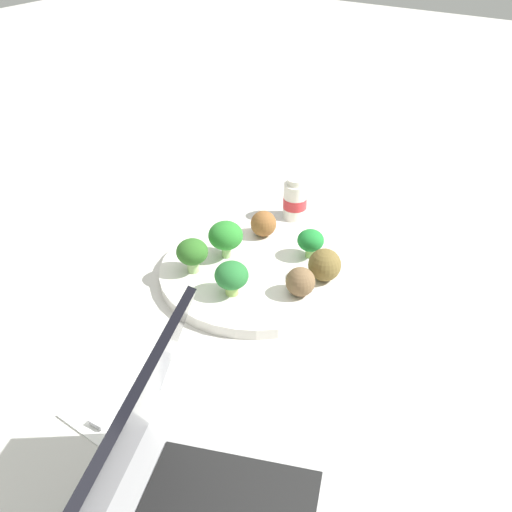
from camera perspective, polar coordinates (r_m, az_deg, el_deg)
ground_plane at (r=0.86m, az=0.00°, el=-1.99°), size 4.00×4.00×0.00m
plate at (r=0.86m, az=0.00°, el=-1.56°), size 0.28×0.28×0.02m
broccoli_floret_front_right at (r=0.79m, az=-2.38°, el=-1.95°), size 0.05×0.05×0.05m
broccoli_floret_center at (r=0.87m, az=5.30°, el=1.47°), size 0.04×0.04×0.04m
broccoli_floret_mid_right at (r=0.86m, az=-2.99°, el=1.92°), size 0.05×0.05×0.06m
broccoli_floret_mid_left at (r=0.84m, az=-6.19°, el=0.33°), size 0.05×0.05×0.05m
meatball_center at (r=0.83m, az=6.66°, el=-0.86°), size 0.05×0.05×0.05m
meatball_front_right at (r=0.79m, az=4.32°, el=-2.50°), size 0.04×0.04×0.04m
meatball_back_right at (r=0.92m, az=0.73°, el=3.15°), size 0.04×0.04×0.04m
napkin at (r=0.70m, az=-10.11°, el=-12.91°), size 0.18×0.13×0.01m
fork at (r=0.68m, az=-9.50°, el=-13.70°), size 0.12×0.02×0.01m
knife at (r=0.70m, az=-11.59°, el=-12.30°), size 0.15×0.02×0.01m
yogurt_bottle at (r=1.00m, az=3.79°, el=5.42°), size 0.04×0.04×0.07m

